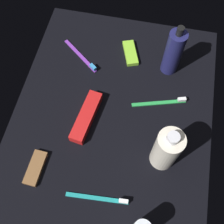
{
  "coord_description": "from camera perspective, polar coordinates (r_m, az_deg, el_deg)",
  "views": [
    {
      "loc": [
        36.69,
        7.58,
        81.32
      ],
      "look_at": [
        0.0,
        0.0,
        3.0
      ],
      "focal_mm": 44.24,
      "sensor_mm": 36.0,
      "label": 1
    }
  ],
  "objects": [
    {
      "name": "snack_bar_brown",
      "position": [
        0.86,
        -15.53,
        -11.07
      ],
      "size": [
        10.58,
        4.49,
        1.5
      ],
      "primitive_type": "cube",
      "rotation": [
        0.0,
        0.0,
        -0.05
      ],
      "color": "brown",
      "rests_on": "ground_plane"
    },
    {
      "name": "toothpaste_box_red",
      "position": [
        0.88,
        -5.33,
        -0.98
      ],
      "size": [
        18.05,
        6.89,
        3.2
      ],
      "primitive_type": "cube",
      "rotation": [
        0.0,
        0.0,
        -0.14
      ],
      "color": "red",
      "rests_on": "ground_plane"
    },
    {
      "name": "lotion_bottle",
      "position": [
        0.94,
        12.56,
        11.93
      ],
      "size": [
        5.72,
        5.72,
        20.34
      ],
      "color": "#1D1E50",
      "rests_on": "ground_plane"
    },
    {
      "name": "snack_bar_lime",
      "position": [
        1.02,
        3.81,
        12.07
      ],
      "size": [
        11.14,
        7.39,
        1.5
      ],
      "primitive_type": "cube",
      "rotation": [
        0.0,
        0.0,
        0.36
      ],
      "color": "#8CD133",
      "rests_on": "ground_plane"
    },
    {
      "name": "bodywash_bottle",
      "position": [
        0.78,
        11.18,
        -7.64
      ],
      "size": [
        7.32,
        7.32,
        18.9
      ],
      "color": "silver",
      "rests_on": "ground_plane"
    },
    {
      "name": "toothbrush_teal",
      "position": [
        0.82,
        -2.31,
        -17.44
      ],
      "size": [
        2.52,
        18.04,
        2.1
      ],
      "color": "teal",
      "rests_on": "ground_plane"
    },
    {
      "name": "toothbrush_green",
      "position": [
        0.93,
        10.34,
        2.01
      ],
      "size": [
        6.35,
        17.58,
        2.1
      ],
      "color": "green",
      "rests_on": "ground_plane"
    },
    {
      "name": "toothbrush_purple",
      "position": [
        1.01,
        -6.17,
        11.23
      ],
      "size": [
        12.15,
        14.83,
        2.1
      ],
      "color": "purple",
      "rests_on": "ground_plane"
    },
    {
      "name": "ground_plane",
      "position": [
        0.9,
        -0.0,
        -0.99
      ],
      "size": [
        84.0,
        64.0,
        1.2
      ],
      "primitive_type": "cube",
      "color": "black"
    }
  ]
}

